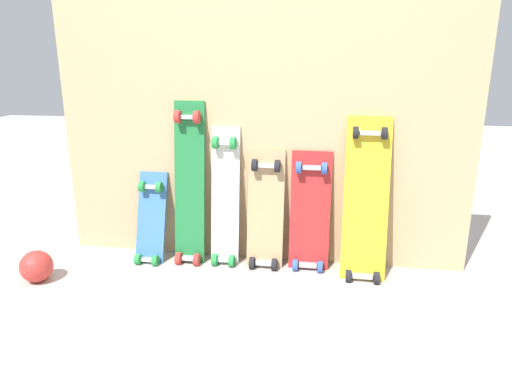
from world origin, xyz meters
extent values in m
plane|color=#B2AAA0|center=(0.00, 0.00, 0.00)|extent=(12.00, 12.00, 0.00)
cube|color=tan|center=(0.00, 0.07, 0.78)|extent=(2.34, 0.04, 1.57)
cube|color=#386BAD|center=(-0.63, -0.05, 0.22)|extent=(0.17, 0.20, 0.58)
cube|color=#B7B7BF|center=(-0.63, -0.14, 0.03)|extent=(0.08, 0.04, 0.03)
cube|color=#B7B7BF|center=(-0.63, -0.01, 0.43)|extent=(0.08, 0.04, 0.03)
cylinder|color=#268C3F|center=(-0.68, -0.15, 0.03)|extent=(0.03, 0.06, 0.06)
cylinder|color=#268C3F|center=(-0.58, -0.15, 0.03)|extent=(0.03, 0.06, 0.06)
cylinder|color=#268C3F|center=(-0.68, -0.02, 0.44)|extent=(0.03, 0.06, 0.06)
cylinder|color=#268C3F|center=(-0.58, -0.02, 0.44)|extent=(0.03, 0.06, 0.06)
cube|color=#1E7238|center=(-0.40, -0.02, 0.44)|extent=(0.18, 0.14, 0.99)
cube|color=#B7B7BF|center=(-0.40, -0.10, 0.03)|extent=(0.08, 0.04, 0.03)
cube|color=#B7B7BF|center=(-0.40, 0.01, 0.84)|extent=(0.08, 0.04, 0.03)
cylinder|color=red|center=(-0.45, -0.11, 0.04)|extent=(0.03, 0.07, 0.07)
cylinder|color=red|center=(-0.34, -0.11, 0.04)|extent=(0.03, 0.07, 0.07)
cylinder|color=red|center=(-0.45, -0.01, 0.85)|extent=(0.03, 0.07, 0.07)
cylinder|color=red|center=(-0.34, -0.01, 0.85)|extent=(0.03, 0.07, 0.07)
cube|color=silver|center=(-0.19, -0.01, 0.37)|extent=(0.16, 0.12, 0.85)
cube|color=#B7B7BF|center=(-0.19, -0.08, 0.03)|extent=(0.07, 0.04, 0.03)
cube|color=#B7B7BF|center=(-0.19, 0.01, 0.70)|extent=(0.07, 0.04, 0.03)
cylinder|color=#268C3F|center=(-0.24, -0.10, 0.03)|extent=(0.03, 0.07, 0.07)
cylinder|color=#268C3F|center=(-0.14, -0.10, 0.03)|extent=(0.03, 0.07, 0.07)
cylinder|color=#268C3F|center=(-0.24, -0.01, 0.71)|extent=(0.03, 0.07, 0.07)
cylinder|color=#268C3F|center=(-0.14, -0.01, 0.71)|extent=(0.03, 0.07, 0.07)
cube|color=tan|center=(0.05, -0.02, 0.30)|extent=(0.21, 0.13, 0.73)
cube|color=#B7B7BF|center=(0.05, -0.09, 0.03)|extent=(0.09, 0.04, 0.03)
cube|color=#B7B7BF|center=(0.05, 0.00, 0.58)|extent=(0.09, 0.04, 0.03)
cylinder|color=black|center=(-0.02, -0.10, 0.03)|extent=(0.03, 0.07, 0.07)
cylinder|color=black|center=(0.11, -0.10, 0.03)|extent=(0.03, 0.07, 0.07)
cylinder|color=black|center=(-0.02, -0.01, 0.59)|extent=(0.03, 0.07, 0.07)
cylinder|color=black|center=(0.11, -0.01, 0.59)|extent=(0.03, 0.07, 0.07)
cube|color=#B22626|center=(0.30, -0.01, 0.30)|extent=(0.22, 0.11, 0.73)
cube|color=#B7B7BF|center=(0.30, -0.07, 0.03)|extent=(0.10, 0.04, 0.03)
cube|color=#B7B7BF|center=(0.30, 0.01, 0.58)|extent=(0.10, 0.04, 0.03)
cylinder|color=#3359B2|center=(0.23, -0.09, 0.03)|extent=(0.03, 0.07, 0.07)
cylinder|color=#3359B2|center=(0.37, -0.09, 0.03)|extent=(0.03, 0.07, 0.07)
cylinder|color=#3359B2|center=(0.23, -0.01, 0.58)|extent=(0.03, 0.07, 0.07)
cylinder|color=#3359B2|center=(0.37, -0.01, 0.58)|extent=(0.03, 0.07, 0.07)
cube|color=gold|center=(0.60, -0.05, 0.40)|extent=(0.24, 0.21, 0.93)
cube|color=#B7B7BF|center=(0.60, -0.16, 0.03)|extent=(0.11, 0.04, 0.03)
cube|color=#B7B7BF|center=(0.60, 0.00, 0.78)|extent=(0.11, 0.04, 0.03)
cylinder|color=black|center=(0.52, -0.18, 0.03)|extent=(0.03, 0.06, 0.06)
cylinder|color=black|center=(0.67, -0.18, 0.03)|extent=(0.03, 0.06, 0.06)
cylinder|color=black|center=(0.52, -0.02, 0.78)|extent=(0.03, 0.06, 0.06)
cylinder|color=black|center=(0.67, -0.02, 0.78)|extent=(0.03, 0.06, 0.06)
sphere|color=red|center=(-1.13, -0.44, 0.09)|extent=(0.17, 0.17, 0.17)
camera|label=1|loc=(0.40, -2.51, 1.18)|focal=32.81mm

